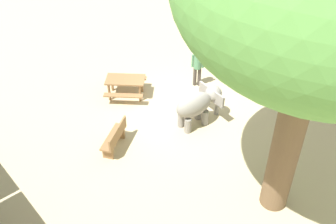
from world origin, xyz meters
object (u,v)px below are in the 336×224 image
object	(u,v)px
elephant	(198,104)
person_handler	(198,65)
wooden_bench	(115,137)
picnic_table_near	(125,83)

from	to	relation	value
elephant	person_handler	size ratio (longest dim) A/B	1.20
elephant	wooden_bench	world-z (taller)	elephant
wooden_bench	picnic_table_near	size ratio (longest dim) A/B	0.66
elephant	wooden_bench	distance (m)	3.14
wooden_bench	picnic_table_near	distance (m)	3.03
picnic_table_near	elephant	bearing A→B (deg)	151.46
picnic_table_near	wooden_bench	bearing A→B (deg)	91.71
elephant	picnic_table_near	size ratio (longest dim) A/B	0.92
person_handler	picnic_table_near	distance (m)	2.96
elephant	wooden_bench	bearing A→B (deg)	170.04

